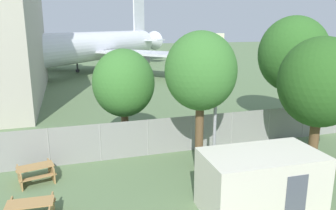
{
  "coord_description": "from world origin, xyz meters",
  "views": [
    {
      "loc": [
        -3.97,
        -5.31,
        6.99
      ],
      "look_at": [
        2.09,
        14.15,
        2.0
      ],
      "focal_mm": 35.0,
      "sensor_mm": 36.0,
      "label": 1
    }
  ],
  "objects_px": {
    "tree_behind_benches": "(293,55)",
    "airplane": "(84,48)",
    "tree_left_of_cabin": "(320,83)",
    "tree_near_hangar": "(124,83)",
    "tree_far_right": "(201,72)",
    "portable_cabin": "(261,182)",
    "picnic_bench_open_grass": "(36,172)",
    "picnic_bench_near_cabin": "(31,210)"
  },
  "relations": [
    {
      "from": "portable_cabin",
      "to": "tree_left_of_cabin",
      "type": "height_order",
      "value": "tree_left_of_cabin"
    },
    {
      "from": "airplane",
      "to": "tree_near_hangar",
      "type": "xyz_separation_m",
      "value": [
        0.44,
        -30.3,
        -0.1
      ]
    },
    {
      "from": "tree_behind_benches",
      "to": "tree_far_right",
      "type": "xyz_separation_m",
      "value": [
        -9.06,
        -5.06,
        -0.14
      ]
    },
    {
      "from": "picnic_bench_open_grass",
      "to": "tree_behind_benches",
      "type": "xyz_separation_m",
      "value": [
        16.76,
        4.28,
        4.51
      ]
    },
    {
      "from": "picnic_bench_near_cabin",
      "to": "picnic_bench_open_grass",
      "type": "bearing_deg",
      "value": 91.13
    },
    {
      "from": "tree_near_hangar",
      "to": "tree_far_right",
      "type": "distance_m",
      "value": 5.2
    },
    {
      "from": "tree_behind_benches",
      "to": "tree_far_right",
      "type": "bearing_deg",
      "value": -150.8
    },
    {
      "from": "tree_behind_benches",
      "to": "airplane",
      "type": "bearing_deg",
      "value": 113.01
    },
    {
      "from": "airplane",
      "to": "picnic_bench_near_cabin",
      "type": "relative_size",
      "value": 21.38
    },
    {
      "from": "tree_near_hangar",
      "to": "tree_left_of_cabin",
      "type": "height_order",
      "value": "tree_left_of_cabin"
    },
    {
      "from": "tree_left_of_cabin",
      "to": "tree_far_right",
      "type": "relative_size",
      "value": 0.96
    },
    {
      "from": "picnic_bench_near_cabin",
      "to": "tree_left_of_cabin",
      "type": "bearing_deg",
      "value": 7.72
    },
    {
      "from": "tree_near_hangar",
      "to": "tree_left_of_cabin",
      "type": "distance_m",
      "value": 10.51
    },
    {
      "from": "airplane",
      "to": "tree_far_right",
      "type": "height_order",
      "value": "airplane"
    },
    {
      "from": "tree_left_of_cabin",
      "to": "tree_near_hangar",
      "type": "bearing_deg",
      "value": 153.14
    },
    {
      "from": "airplane",
      "to": "picnic_bench_near_cabin",
      "type": "distance_m",
      "value": 37.34
    },
    {
      "from": "picnic_bench_near_cabin",
      "to": "tree_far_right",
      "type": "height_order",
      "value": "tree_far_right"
    },
    {
      "from": "portable_cabin",
      "to": "tree_left_of_cabin",
      "type": "bearing_deg",
      "value": 34.89
    },
    {
      "from": "picnic_bench_open_grass",
      "to": "tree_near_hangar",
      "type": "height_order",
      "value": "tree_near_hangar"
    },
    {
      "from": "airplane",
      "to": "picnic_bench_open_grass",
      "type": "distance_m",
      "value": 34.09
    },
    {
      "from": "picnic_bench_near_cabin",
      "to": "picnic_bench_open_grass",
      "type": "height_order",
      "value": "same"
    },
    {
      "from": "airplane",
      "to": "picnic_bench_open_grass",
      "type": "height_order",
      "value": "airplane"
    },
    {
      "from": "portable_cabin",
      "to": "picnic_bench_near_cabin",
      "type": "bearing_deg",
      "value": 169.28
    },
    {
      "from": "tree_near_hangar",
      "to": "picnic_bench_open_grass",
      "type": "bearing_deg",
      "value": -144.71
    },
    {
      "from": "tree_near_hangar",
      "to": "tree_behind_benches",
      "type": "height_order",
      "value": "tree_behind_benches"
    },
    {
      "from": "portable_cabin",
      "to": "tree_far_right",
      "type": "bearing_deg",
      "value": 100.99
    },
    {
      "from": "airplane",
      "to": "picnic_bench_near_cabin",
      "type": "height_order",
      "value": "airplane"
    },
    {
      "from": "portable_cabin",
      "to": "picnic_bench_near_cabin",
      "type": "distance_m",
      "value": 8.58
    },
    {
      "from": "portable_cabin",
      "to": "tree_behind_benches",
      "type": "bearing_deg",
      "value": 50.07
    },
    {
      "from": "airplane",
      "to": "portable_cabin",
      "type": "bearing_deg",
      "value": 47.08
    },
    {
      "from": "tree_far_right",
      "to": "tree_near_hangar",
      "type": "bearing_deg",
      "value": 125.76
    },
    {
      "from": "tree_left_of_cabin",
      "to": "tree_behind_benches",
      "type": "distance_m",
      "value": 6.34
    },
    {
      "from": "tree_near_hangar",
      "to": "tree_left_of_cabin",
      "type": "xyz_separation_m",
      "value": [
        9.37,
        -4.75,
        0.34
      ]
    },
    {
      "from": "airplane",
      "to": "picnic_bench_near_cabin",
      "type": "xyz_separation_m",
      "value": [
        -4.23,
        -36.95,
        -3.39
      ]
    },
    {
      "from": "picnic_bench_near_cabin",
      "to": "tree_behind_benches",
      "type": "distance_m",
      "value": 18.88
    },
    {
      "from": "picnic_bench_near_cabin",
      "to": "tree_left_of_cabin",
      "type": "relative_size",
      "value": 0.27
    },
    {
      "from": "portable_cabin",
      "to": "tree_near_hangar",
      "type": "height_order",
      "value": "tree_near_hangar"
    },
    {
      "from": "airplane",
      "to": "tree_near_hangar",
      "type": "height_order",
      "value": "airplane"
    },
    {
      "from": "tree_near_hangar",
      "to": "tree_left_of_cabin",
      "type": "bearing_deg",
      "value": -26.86
    },
    {
      "from": "tree_behind_benches",
      "to": "tree_far_right",
      "type": "height_order",
      "value": "tree_behind_benches"
    },
    {
      "from": "picnic_bench_near_cabin",
      "to": "tree_far_right",
      "type": "bearing_deg",
      "value": 18.29
    },
    {
      "from": "picnic_bench_near_cabin",
      "to": "tree_near_hangar",
      "type": "height_order",
      "value": "tree_near_hangar"
    }
  ]
}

